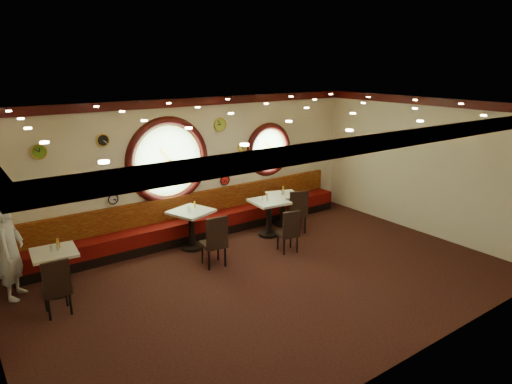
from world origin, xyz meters
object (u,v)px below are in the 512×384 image
at_px(condiment_a_salt, 51,248).
at_px(table_c, 269,213).
at_px(chair_a, 56,284).
at_px(condiment_d_pepper, 282,193).
at_px(condiment_c_salt, 263,198).
at_px(waiter, 10,251).
at_px(condiment_a_pepper, 58,247).
at_px(condiment_a_bottle, 58,243).
at_px(table_d, 283,206).
at_px(chair_b, 215,238).
at_px(chair_d, 298,209).
at_px(condiment_d_salt, 282,193).
at_px(condiment_b_pepper, 190,209).
at_px(table_a, 56,267).
at_px(chair_c, 290,229).
at_px(condiment_b_salt, 188,208).
at_px(condiment_c_bottle, 267,196).
at_px(condiment_d_bottle, 283,190).
at_px(condiment_b_bottle, 195,204).
at_px(table_b, 192,225).
at_px(condiment_c_pepper, 268,199).

bearing_deg(condiment_a_salt, table_c, 0.75).
height_order(chair_a, condiment_d_pepper, chair_a).
relative_size(condiment_c_salt, waiter, 0.05).
distance_m(condiment_a_pepper, condiment_a_bottle, 0.11).
bearing_deg(table_c, condiment_d_pepper, 28.34).
distance_m(table_d, condiment_a_bottle, 5.39).
distance_m(chair_a, condiment_c_salt, 4.91).
bearing_deg(chair_b, chair_d, 18.11).
bearing_deg(condiment_d_salt, condiment_a_bottle, -176.36).
height_order(condiment_b_pepper, condiment_a_bottle, condiment_a_bottle).
relative_size(table_a, chair_a, 1.33).
xyz_separation_m(condiment_a_salt, condiment_d_pepper, (5.49, 0.44, -0.02)).
xyz_separation_m(chair_a, chair_c, (4.64, -0.21, -0.02)).
bearing_deg(condiment_b_salt, condiment_c_bottle, -5.98).
xyz_separation_m(chair_b, condiment_d_bottle, (2.69, 1.20, 0.28)).
relative_size(chair_c, condiment_b_salt, 5.16).
height_order(chair_b, condiment_a_pepper, chair_b).
bearing_deg(chair_a, condiment_d_pepper, 15.41).
bearing_deg(condiment_b_salt, condiment_b_bottle, 31.28).
relative_size(condiment_b_pepper, condiment_a_bottle, 0.47).
distance_m(chair_c, condiment_d_salt, 1.74).
bearing_deg(table_c, condiment_d_salt, 28.31).
distance_m(table_c, condiment_b_bottle, 1.80).
relative_size(condiment_c_salt, condiment_a_pepper, 0.79).
distance_m(table_d, condiment_d_bottle, 0.40).
xyz_separation_m(table_b, condiment_d_salt, (2.52, 0.01, 0.30)).
relative_size(table_a, table_c, 0.94).
bearing_deg(condiment_c_salt, condiment_a_pepper, -177.78).
bearing_deg(condiment_d_salt, condiment_c_salt, -161.50).
bearing_deg(chair_b, table_b, 93.79).
distance_m(chair_c, condiment_b_bottle, 2.15).
bearing_deg(condiment_d_bottle, condiment_b_pepper, -177.11).
relative_size(table_d, condiment_d_pepper, 10.30).
bearing_deg(condiment_a_bottle, condiment_c_salt, 0.96).
bearing_deg(table_b, condiment_b_salt, -178.26).
bearing_deg(chair_c, table_a, -179.42).
height_order(table_d, condiment_c_pepper, condiment_c_pepper).
xyz_separation_m(table_d, condiment_a_salt, (-5.51, -0.43, 0.36)).
distance_m(chair_a, condiment_d_salt, 5.72).
distance_m(condiment_b_pepper, condiment_c_pepper, 1.87).
xyz_separation_m(condiment_a_salt, condiment_d_bottle, (5.56, 0.50, 0.03)).
bearing_deg(condiment_d_bottle, table_d, -125.38).
distance_m(condiment_b_bottle, waiter, 3.70).
bearing_deg(chair_c, table_c, 89.34).
distance_m(table_d, chair_d, 0.65).
xyz_separation_m(chair_d, condiment_d_pepper, (0.05, 0.65, 0.24)).
bearing_deg(table_d, condiment_d_pepper, 160.93).
distance_m(condiment_a_bottle, condiment_c_bottle, 4.69).
height_order(condiment_a_pepper, condiment_c_pepper, condiment_c_pepper).
bearing_deg(chair_c, condiment_a_salt, -179.49).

